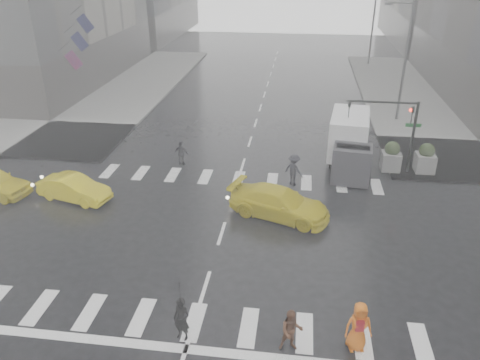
# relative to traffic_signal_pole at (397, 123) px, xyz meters

# --- Properties ---
(ground) EXTENTS (120.00, 120.00, 0.00)m
(ground) POSITION_rel_traffic_signal_pole_xyz_m (-9.01, -8.01, -3.22)
(ground) COLOR black
(ground) RESTS_ON ground
(sidewalk_nw) EXTENTS (35.00, 35.00, 0.15)m
(sidewalk_nw) POSITION_rel_traffic_signal_pole_xyz_m (-28.51, 9.49, -3.14)
(sidewalk_nw) COLOR slate
(sidewalk_nw) RESTS_ON ground
(road_markings) EXTENTS (18.00, 48.00, 0.01)m
(road_markings) POSITION_rel_traffic_signal_pole_xyz_m (-9.01, -8.01, -3.21)
(road_markings) COLOR silver
(road_markings) RESTS_ON ground
(traffic_signal_pole) EXTENTS (4.45, 0.42, 4.50)m
(traffic_signal_pole) POSITION_rel_traffic_signal_pole_xyz_m (0.00, 0.00, 0.00)
(traffic_signal_pole) COLOR black
(traffic_signal_pole) RESTS_ON ground
(street_lamp_near) EXTENTS (2.15, 0.22, 9.00)m
(street_lamp_near) POSITION_rel_traffic_signal_pole_xyz_m (1.86, 9.99, 1.73)
(street_lamp_near) COLOR #59595B
(street_lamp_near) RESTS_ON ground
(street_lamp_far) EXTENTS (2.15, 0.22, 9.00)m
(street_lamp_far) POSITION_rel_traffic_signal_pole_xyz_m (1.86, 29.99, 1.73)
(street_lamp_far) COLOR #59595B
(street_lamp_far) RESTS_ON ground
(planter_west) EXTENTS (1.10, 1.10, 1.80)m
(planter_west) POSITION_rel_traffic_signal_pole_xyz_m (-2.01, 0.19, -2.23)
(planter_west) COLOR slate
(planter_west) RESTS_ON ground
(planter_mid) EXTENTS (1.10, 1.10, 1.80)m
(planter_mid) POSITION_rel_traffic_signal_pole_xyz_m (-0.01, 0.19, -2.23)
(planter_mid) COLOR slate
(planter_mid) RESTS_ON ground
(planter_east) EXTENTS (1.10, 1.10, 1.80)m
(planter_east) POSITION_rel_traffic_signal_pole_xyz_m (1.99, 0.19, -2.23)
(planter_east) COLOR slate
(planter_east) RESTS_ON ground
(flag_cluster) EXTENTS (2.87, 3.06, 4.69)m
(flag_cluster) POSITION_rel_traffic_signal_pole_xyz_m (-24.09, 10.49, 2.42)
(flag_cluster) COLOR #59595B
(flag_cluster) RESTS_ON ground
(pedestrian_black) EXTENTS (1.20, 1.21, 2.43)m
(pedestrian_black) POSITION_rel_traffic_signal_pole_xyz_m (-9.23, -14.80, -1.61)
(pedestrian_black) COLOR black
(pedestrian_black) RESTS_ON ground
(pedestrian_brown) EXTENTS (0.87, 0.72, 1.61)m
(pedestrian_brown) POSITION_rel_traffic_signal_pole_xyz_m (-5.48, -14.81, -2.41)
(pedestrian_brown) COLOR #4D2C1B
(pedestrian_brown) RESTS_ON ground
(pedestrian_orange) EXTENTS (1.00, 0.73, 1.88)m
(pedestrian_orange) POSITION_rel_traffic_signal_pole_xyz_m (-3.27, -14.47, -2.27)
(pedestrian_orange) COLOR #D55E0F
(pedestrian_orange) RESTS_ON ground
(pedestrian_far_a) EXTENTS (0.99, 0.71, 1.55)m
(pedestrian_far_a) POSITION_rel_traffic_signal_pole_xyz_m (-12.82, -0.48, -2.44)
(pedestrian_far_a) COLOR black
(pedestrian_far_a) RESTS_ON ground
(pedestrian_far_b) EXTENTS (1.37, 1.24, 1.87)m
(pedestrian_far_b) POSITION_rel_traffic_signal_pole_xyz_m (-5.78, -2.33, -2.28)
(pedestrian_far_b) COLOR black
(pedestrian_far_b) RESTS_ON ground
(taxi_mid) EXTENTS (4.24, 2.33, 1.32)m
(taxi_mid) POSITION_rel_traffic_signal_pole_xyz_m (-17.45, -5.70, -2.56)
(taxi_mid) COLOR #D8C60B
(taxi_mid) RESTS_ON ground
(taxi_rear) EXTENTS (4.96, 3.41, 1.49)m
(taxi_rear) POSITION_rel_traffic_signal_pole_xyz_m (-6.38, -6.01, -2.47)
(taxi_rear) COLOR #D8C60B
(taxi_rear) RESTS_ON ground
(box_truck) EXTENTS (2.23, 5.95, 3.16)m
(box_truck) POSITION_rel_traffic_signal_pole_xyz_m (-2.52, 0.52, -1.53)
(box_truck) COLOR white
(box_truck) RESTS_ON ground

